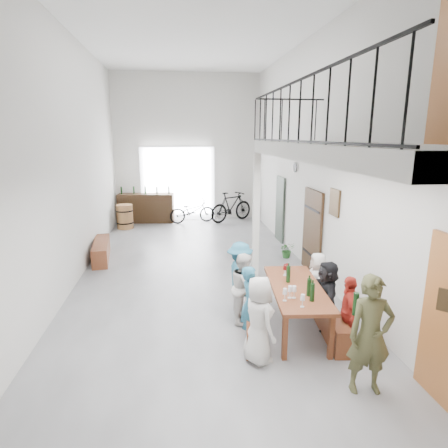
{
  "coord_description": "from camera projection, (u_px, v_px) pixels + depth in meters",
  "views": [
    {
      "loc": [
        -0.47,
        -8.55,
        3.23
      ],
      "look_at": [
        0.56,
        -0.5,
        1.3
      ],
      "focal_mm": 30.0,
      "sensor_mm": 36.0,
      "label": 1
    }
  ],
  "objects": [
    {
      "name": "floor",
      "position": [
        198.0,
        272.0,
        9.06
      ],
      "size": [
        12.0,
        12.0,
        0.0
      ],
      "primitive_type": "plane",
      "color": "slate",
      "rests_on": "ground"
    },
    {
      "name": "room_walls",
      "position": [
        196.0,
        120.0,
        8.23
      ],
      "size": [
        12.0,
        12.0,
        12.0
      ],
      "color": "silver",
      "rests_on": "ground"
    },
    {
      "name": "gateway_portal",
      "position": [
        178.0,
        184.0,
        14.41
      ],
      "size": [
        2.8,
        0.08,
        2.8
      ],
      "primitive_type": "cube",
      "color": "white",
      "rests_on": "ground"
    },
    {
      "name": "right_wall_decor",
      "position": [
        343.0,
        215.0,
        7.19
      ],
      "size": [
        0.07,
        8.28,
        5.07
      ],
      "color": "#A25D2B",
      "rests_on": "ground"
    },
    {
      "name": "balcony",
      "position": [
        340.0,
        154.0,
        5.6
      ],
      "size": [
        1.52,
        5.62,
        4.0
      ],
      "color": "silver",
      "rests_on": "ground"
    },
    {
      "name": "tasting_table",
      "position": [
        296.0,
        291.0,
        6.22
      ],
      "size": [
        1.01,
        2.06,
        0.79
      ],
      "rotation": [
        0.0,
        0.0,
        -0.1
      ],
      "color": "brown",
      "rests_on": "ground"
    },
    {
      "name": "bench_inner",
      "position": [
        255.0,
        319.0,
        6.31
      ],
      "size": [
        0.6,
        1.81,
        0.41
      ],
      "primitive_type": "cube",
      "rotation": [
        0.0,
        0.0,
        -0.18
      ],
      "color": "brown",
      "rests_on": "ground"
    },
    {
      "name": "bench_wall",
      "position": [
        326.0,
        316.0,
        6.39
      ],
      "size": [
        0.47,
        1.93,
        0.44
      ],
      "primitive_type": "cube",
      "rotation": [
        0.0,
        0.0,
        -0.12
      ],
      "color": "brown",
      "rests_on": "ground"
    },
    {
      "name": "tableware",
      "position": [
        295.0,
        283.0,
        6.02
      ],
      "size": [
        0.5,
        1.39,
        0.35
      ],
      "color": "black",
      "rests_on": "tasting_table"
    },
    {
      "name": "side_bench",
      "position": [
        101.0,
        251.0,
        9.95
      ],
      "size": [
        0.59,
        1.76,
        0.48
      ],
      "primitive_type": "cube",
      "rotation": [
        0.0,
        0.0,
        0.12
      ],
      "color": "brown",
      "rests_on": "ground"
    },
    {
      "name": "oak_barrel",
      "position": [
        125.0,
        217.0,
        13.23
      ],
      "size": [
        0.58,
        0.58,
        0.86
      ],
      "color": "#9B6338",
      "rests_on": "ground"
    },
    {
      "name": "serving_counter",
      "position": [
        146.0,
        208.0,
        14.18
      ],
      "size": [
        2.11,
        0.77,
        1.09
      ],
      "primitive_type": "cube",
      "rotation": [
        0.0,
        0.0,
        -0.1
      ],
      "color": "#3D2916",
      "rests_on": "ground"
    },
    {
      "name": "counter_bottles",
      "position": [
        145.0,
        190.0,
        14.01
      ],
      "size": [
        1.82,
        0.24,
        0.28
      ],
      "color": "black",
      "rests_on": "serving_counter"
    },
    {
      "name": "guest_left_a",
      "position": [
        259.0,
        320.0,
        5.37
      ],
      "size": [
        0.59,
        0.73,
        1.3
      ],
      "primitive_type": "imported",
      "rotation": [
        0.0,
        0.0,
        1.89
      ],
      "color": "silver",
      "rests_on": "ground"
    },
    {
      "name": "guest_left_b",
      "position": [
        250.0,
        303.0,
        5.97
      ],
      "size": [
        0.4,
        0.51,
        1.24
      ],
      "primitive_type": "imported",
      "rotation": [
        0.0,
        0.0,
        1.33
      ],
      "color": "#276783",
      "rests_on": "ground"
    },
    {
      "name": "guest_left_c",
      "position": [
        244.0,
        288.0,
        6.57
      ],
      "size": [
        0.59,
        0.69,
        1.25
      ],
      "primitive_type": "imported",
      "rotation": [
        0.0,
        0.0,
        1.35
      ],
      "color": "silver",
      "rests_on": "ground"
    },
    {
      "name": "guest_left_d",
      "position": [
        240.0,
        276.0,
        7.05
      ],
      "size": [
        0.49,
        0.85,
        1.31
      ],
      "primitive_type": "imported",
      "rotation": [
        0.0,
        0.0,
        1.58
      ],
      "color": "#276783",
      "rests_on": "ground"
    },
    {
      "name": "guest_right_a",
      "position": [
        348.0,
        312.0,
        5.76
      ],
      "size": [
        0.47,
        0.74,
        1.16
      ],
      "primitive_type": "imported",
      "rotation": [
        0.0,
        0.0,
        -1.87
      ],
      "color": "#B5291F",
      "rests_on": "ground"
    },
    {
      "name": "guest_right_b",
      "position": [
        327.0,
        295.0,
        6.32
      ],
      "size": [
        0.61,
        1.17,
        1.2
      ],
      "primitive_type": "imported",
      "rotation": [
        0.0,
        0.0,
        -1.81
      ],
      "color": "black",
      "rests_on": "ground"
    },
    {
      "name": "guest_right_c",
      "position": [
        317.0,
        282.0,
        6.99
      ],
      "size": [
        0.42,
        0.59,
        1.13
      ],
      "primitive_type": "imported",
      "rotation": [
        0.0,
        0.0,
        -1.69
      ],
      "color": "silver",
      "rests_on": "ground"
    },
    {
      "name": "host_standing",
      "position": [
        370.0,
        335.0,
        4.7
      ],
      "size": [
        0.61,
        0.43,
        1.58
      ],
      "primitive_type": "imported",
      "rotation": [
        0.0,
        0.0,
        -0.09
      ],
      "color": "#484828",
      "rests_on": "ground"
    },
    {
      "name": "potted_plant",
      "position": [
        287.0,
        250.0,
        10.1
      ],
      "size": [
        0.41,
        0.36,
        0.43
      ],
      "primitive_type": "imported",
      "rotation": [
        0.0,
        0.0,
        0.07
      ],
      "color": "#204E1C",
      "rests_on": "ground"
    },
    {
      "name": "bicycle_near",
      "position": [
        192.0,
        211.0,
        14.09
      ],
      "size": [
        1.81,
        0.92,
        0.91
      ],
      "primitive_type": "imported",
      "rotation": [
        0.0,
        0.0,
        1.76
      ],
      "color": "black",
      "rests_on": "ground"
    },
    {
      "name": "bicycle_far",
      "position": [
        231.0,
        207.0,
        14.29
      ],
      "size": [
        1.93,
        1.42,
        1.15
      ],
      "primitive_type": "imported",
      "rotation": [
        0.0,
        0.0,
        2.09
      ],
      "color": "black",
      "rests_on": "ground"
    }
  ]
}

